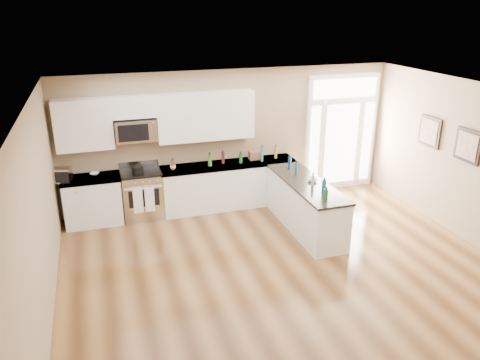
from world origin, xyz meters
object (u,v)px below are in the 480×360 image
object	(u,v)px
kitchen_range	(142,194)
peninsula_cabinet	(305,207)
toaster_oven	(62,175)
stockpot	(138,170)

from	to	relation	value
kitchen_range	peninsula_cabinet	bearing A→B (deg)	-26.90
peninsula_cabinet	toaster_oven	xyz separation A→B (m)	(-4.28, 1.36, 0.64)
kitchen_range	toaster_oven	distance (m)	1.54
peninsula_cabinet	kitchen_range	size ratio (longest dim) A/B	2.15
peninsula_cabinet	stockpot	distance (m)	3.27
peninsula_cabinet	stockpot	size ratio (longest dim) A/B	10.37
stockpot	toaster_oven	bearing A→B (deg)	178.89
kitchen_range	stockpot	xyz separation A→B (m)	(-0.06, -0.11, 0.56)
peninsula_cabinet	kitchen_range	xyz separation A→B (m)	(-2.86, 1.45, 0.04)
kitchen_range	stockpot	distance (m)	0.57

